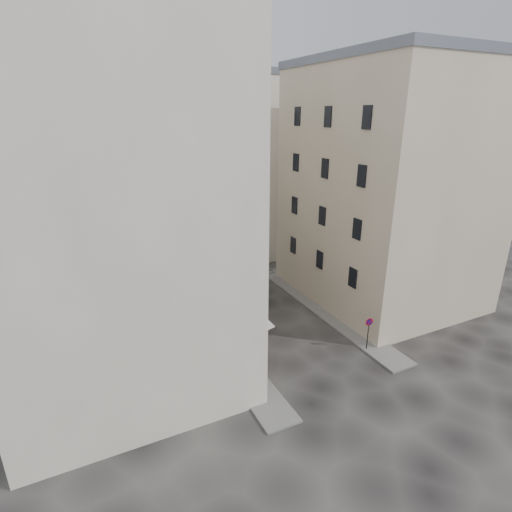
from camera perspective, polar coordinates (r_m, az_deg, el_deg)
ground at (r=28.26m, az=5.11°, el=-11.81°), size 90.00×90.00×0.00m
sidewalk_left at (r=29.71m, az=-6.53°, el=-10.02°), size 2.00×22.00×0.12m
sidewalk_right at (r=32.60m, az=9.26°, el=-7.30°), size 2.00×18.00×0.12m
building_left at (r=23.99m, az=-20.42°, el=7.84°), size 12.20×16.20×20.60m
building_right at (r=33.79m, az=18.16°, el=9.54°), size 12.20×14.20×18.60m
building_back at (r=41.52m, az=-9.54°, el=12.00°), size 18.20×10.20×18.60m
cafe_storefront at (r=26.41m, az=-4.08°, el=-9.48°), size 1.74×7.30×3.50m
stone_steps at (r=38.21m, az=-4.55°, el=-2.34°), size 9.00×3.15×0.80m
bollard_near at (r=25.91m, az=-0.05°, el=-13.56°), size 0.12×0.12×0.98m
bollard_mid at (r=28.64m, az=-3.15°, el=-10.07°), size 0.12×0.12×0.98m
bollard_far at (r=31.51m, az=-5.65°, el=-7.17°), size 0.12×0.12×0.98m
no_parking_sign at (r=27.16m, az=15.81°, el=-9.83°), size 0.54×0.13×2.39m
bistro_table_a at (r=25.46m, az=0.18°, el=-14.56°), size 1.13×0.53×0.80m
bistro_table_b at (r=26.51m, az=-0.61°, el=-12.92°), size 1.23×0.58×0.86m
bistro_table_c at (r=27.80m, az=-3.02°, el=-11.10°), size 1.40×0.66×0.99m
bistro_table_d at (r=29.35m, az=-3.50°, el=-9.32°), size 1.41×0.66×0.99m
bistro_table_e at (r=30.57m, az=-4.01°, el=-8.17°), size 1.28×0.60×0.90m
pedestrian at (r=28.52m, az=-1.57°, el=-9.24°), size 0.79×0.64×1.86m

